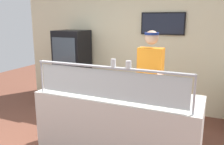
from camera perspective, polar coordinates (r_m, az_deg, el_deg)
ground_plane at (r=4.06m, az=4.86°, el=-15.55°), size 12.00×12.00×0.00m
shop_rear_unit at (r=5.04m, az=10.85°, el=6.13°), size 6.56×0.13×2.70m
serving_counter at (r=3.34m, az=1.47°, el=-12.97°), size 2.16×0.79×0.95m
sneeze_guard at (r=2.79m, az=-1.09°, el=-1.73°), size 1.99×0.06×0.44m
pizza_tray at (r=3.17m, az=3.59°, el=-4.82°), size 0.45×0.45×0.04m
pizza_server at (r=3.16m, az=2.76°, el=-4.45°), size 0.11×0.29×0.01m
parmesan_shaker at (r=2.71m, az=0.32°, el=2.18°), size 0.06×0.06×0.09m
pepper_flake_shaker at (r=2.65m, az=4.01°, el=1.80°), size 0.07×0.07×0.09m
worker_figure at (r=3.71m, az=9.21°, el=-1.72°), size 0.41×0.50×1.76m
drink_fridge at (r=5.44m, az=-9.50°, el=1.16°), size 0.67×0.63×1.68m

